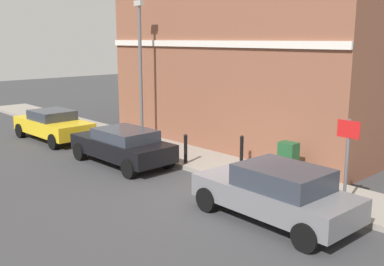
{
  "coord_description": "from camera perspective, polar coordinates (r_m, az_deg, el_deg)",
  "views": [
    {
      "loc": [
        -8.8,
        -8.26,
        4.39
      ],
      "look_at": [
        1.49,
        2.8,
        1.2
      ],
      "focal_mm": 41.87,
      "sensor_mm": 36.0,
      "label": 1
    }
  ],
  "objects": [
    {
      "name": "bollard_near_cabinet",
      "position": [
        15.31,
        6.34,
        -2.08
      ],
      "size": [
        0.14,
        0.14,
        1.04
      ],
      "color": "black",
      "rests_on": "sidewalk"
    },
    {
      "name": "street_sign",
      "position": [
        11.83,
        19.19,
        -2.08
      ],
      "size": [
        0.08,
        0.6,
        2.3
      ],
      "color": "#59595B",
      "rests_on": "sidewalk"
    },
    {
      "name": "corner_building",
      "position": [
        19.93,
        9.54,
        9.98
      ],
      "size": [
        7.63,
        11.83,
        7.54
      ],
      "color": "brown",
      "rests_on": "ground"
    },
    {
      "name": "car_yellow",
      "position": [
        20.54,
        -17.28,
        1.04
      ],
      "size": [
        1.95,
        4.26,
        1.33
      ],
      "rotation": [
        0.0,
        0.0,
        1.6
      ],
      "color": "gold",
      "rests_on": "ground"
    },
    {
      "name": "car_grey",
      "position": [
        11.15,
        10.68,
        -7.41
      ],
      "size": [
        1.96,
        4.15,
        1.41
      ],
      "rotation": [
        0.0,
        0.0,
        1.55
      ],
      "color": "slate",
      "rests_on": "ground"
    },
    {
      "name": "ground",
      "position": [
        12.84,
        3.7,
        -8.09
      ],
      "size": [
        80.0,
        80.0,
        0.0
      ],
      "primitive_type": "plane",
      "color": "#38383A"
    },
    {
      "name": "bollard_far_kerb",
      "position": [
        15.42,
        -0.82,
        -1.9
      ],
      "size": [
        0.14,
        0.14,
        1.04
      ],
      "color": "black",
      "rests_on": "sidewalk"
    },
    {
      "name": "sidewalk",
      "position": [
        18.45,
        -5.39,
        -1.65
      ],
      "size": [
        2.21,
        30.0,
        0.15
      ],
      "primitive_type": "cube",
      "color": "gray",
      "rests_on": "ground"
    },
    {
      "name": "car_black",
      "position": [
        16.0,
        -8.83,
        -1.53
      ],
      "size": [
        1.89,
        4.2,
        1.3
      ],
      "rotation": [
        0.0,
        0.0,
        1.59
      ],
      "color": "black",
      "rests_on": "ground"
    },
    {
      "name": "lamppost",
      "position": [
        18.57,
        -6.59,
        8.5
      ],
      "size": [
        0.2,
        0.44,
        5.72
      ],
      "color": "#59595B",
      "rests_on": "sidewalk"
    },
    {
      "name": "utility_cabinet",
      "position": [
        14.08,
        12.12,
        -3.62
      ],
      "size": [
        0.46,
        0.61,
        1.15
      ],
      "color": "#1E4C28",
      "rests_on": "sidewalk"
    }
  ]
}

